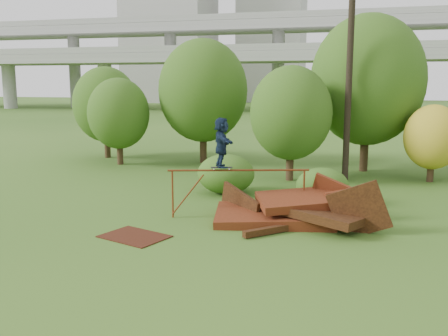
% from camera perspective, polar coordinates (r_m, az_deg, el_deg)
% --- Properties ---
extents(ground, '(240.00, 240.00, 0.00)m').
position_cam_1_polar(ground, '(14.64, 1.02, -7.61)').
color(ground, '#2D5116').
rests_on(ground, ground).
extents(scrap_pile, '(5.61, 3.55, 1.99)m').
position_cam_1_polar(scrap_pile, '(15.89, 7.76, -4.93)').
color(scrap_pile, '#431D0C').
rests_on(scrap_pile, ground).
extents(grind_rail, '(4.43, 1.35, 1.60)m').
position_cam_1_polar(grind_rail, '(16.20, 1.67, -1.28)').
color(grind_rail, '#652A0F').
rests_on(grind_rail, ground).
extents(skateboard, '(0.72, 0.38, 0.07)m').
position_cam_1_polar(skateboard, '(16.12, -0.28, 0.05)').
color(skateboard, black).
rests_on(skateboard, grind_rail).
extents(skater, '(1.08, 1.55, 1.61)m').
position_cam_1_polar(skater, '(16.00, -0.29, 2.94)').
color(skater, '#121F37').
rests_on(skater, skateboard).
extents(flat_plate, '(2.15, 1.84, 0.03)m').
position_cam_1_polar(flat_plate, '(14.65, -10.20, -7.70)').
color(flat_plate, '#39170C').
rests_on(flat_plate, ground).
extents(tree_0, '(3.28, 3.28, 4.63)m').
position_cam_1_polar(tree_0, '(27.26, -11.95, 6.10)').
color(tree_0, black).
rests_on(tree_0, ground).
extents(tree_1, '(4.82, 4.82, 6.71)m').
position_cam_1_polar(tree_1, '(27.22, -2.43, 8.81)').
color(tree_1, black).
rests_on(tree_1, ground).
extents(tree_2, '(3.64, 3.64, 5.13)m').
position_cam_1_polar(tree_2, '(22.41, 7.65, 6.24)').
color(tree_2, black).
rests_on(tree_2, ground).
extents(tree_3, '(5.52, 5.52, 7.65)m').
position_cam_1_polar(tree_3, '(25.54, 16.08, 9.61)').
color(tree_3, black).
rests_on(tree_3, ground).
extents(tree_4, '(2.49, 2.49, 3.43)m').
position_cam_1_polar(tree_4, '(23.80, 22.75, 3.27)').
color(tree_4, black).
rests_on(tree_4, ground).
extents(tree_6, '(3.79, 3.79, 5.29)m').
position_cam_1_polar(tree_6, '(29.94, -13.36, 7.07)').
color(tree_6, black).
rests_on(tree_6, ground).
extents(shrub_left, '(2.28, 2.11, 1.58)m').
position_cam_1_polar(shrub_left, '(19.79, 0.22, -0.67)').
color(shrub_left, '#294E14').
rests_on(shrub_left, ground).
extents(shrub_right, '(1.90, 1.74, 1.35)m').
position_cam_1_polar(shrub_right, '(18.37, 11.18, -2.05)').
color(shrub_right, '#294E14').
rests_on(shrub_right, ground).
extents(utility_pole, '(1.40, 0.28, 10.52)m').
position_cam_1_polar(utility_pole, '(22.57, 14.18, 11.91)').
color(utility_pole, black).
rests_on(utility_pole, ground).
extents(freeway_overpass, '(160.00, 15.00, 13.70)m').
position_cam_1_polar(freeway_overpass, '(76.79, 12.74, 13.96)').
color(freeway_overpass, gray).
rests_on(freeway_overpass, ground).
extents(building_left, '(18.00, 16.00, 35.00)m').
position_cam_1_polar(building_left, '(116.92, -6.16, 16.14)').
color(building_left, '#9E9E99').
rests_on(building_left, ground).
extents(building_right, '(14.00, 14.00, 28.00)m').
position_cam_1_polar(building_right, '(117.58, 5.55, 14.40)').
color(building_right, '#9E9E99').
rests_on(building_right, ground).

